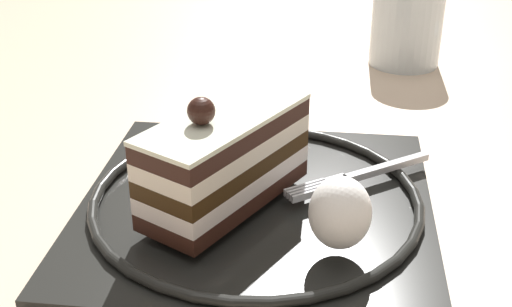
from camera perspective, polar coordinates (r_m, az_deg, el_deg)
ground_plane at (r=0.49m, az=-1.64°, el=-3.21°), size 2.40×2.40×0.00m
dessert_plate at (r=0.46m, az=0.00°, el=-4.27°), size 0.24×0.24×0.02m
cake_slice at (r=0.44m, az=-3.09°, el=-0.40°), size 0.10×0.13×0.08m
whipped_cream_dollop at (r=0.40m, az=6.97°, el=-4.89°), size 0.04×0.04×0.04m
fork at (r=0.48m, az=8.31°, el=-1.87°), size 0.10×0.08×0.00m
drink_glass_near at (r=0.74m, az=12.33°, el=10.01°), size 0.07×0.07×0.08m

